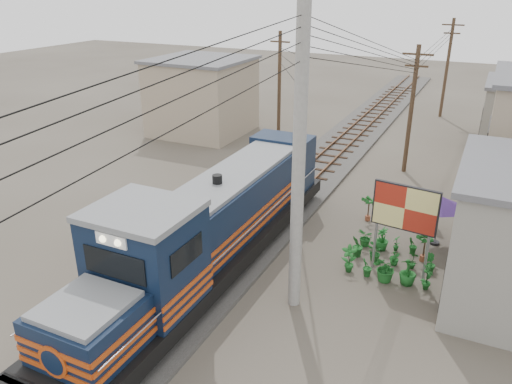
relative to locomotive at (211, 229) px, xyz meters
The scene contains 14 objects.
ground 1.74m from the locomotive, 90.00° to the right, with size 120.00×120.00×0.00m, color #473F35.
ballast 10.09m from the locomotive, 90.00° to the left, with size 3.60×70.00×0.16m, color #595651.
track 10.06m from the locomotive, 90.00° to the left, with size 1.15×70.00×0.12m.
locomotive is the anchor object (origin of this frame).
utility_pole_main 4.81m from the locomotive, ahead, with size 0.40×0.40×10.00m.
wooden_pole_mid 14.79m from the locomotive, 72.13° to the left, with size 1.60×0.24×7.00m.
wooden_pole_far 28.45m from the locomotive, 80.26° to the left, with size 1.60×0.24×7.50m.
wooden_pole_left 18.74m from the locomotive, 105.56° to the left, with size 1.60×0.24×7.00m.
power_lines 10.26m from the locomotive, 90.96° to the left, with size 9.65×19.00×3.30m.
shophouse_left 18.85m from the locomotive, 122.09° to the left, with size 6.30×6.30×5.20m.
billboard 6.90m from the locomotive, 23.13° to the left, with size 2.30×0.43×3.57m.
market_umbrella 9.27m from the locomotive, 38.63° to the left, with size 2.22×2.22×2.14m.
vendor 10.12m from the locomotive, 47.06° to the left, with size 0.54×0.35×1.48m, color black.
plant_nursery 6.60m from the locomotive, 27.15° to the left, with size 3.34×3.17×1.08m.
Camera 1 is at (8.42, -13.72, 10.00)m, focal length 35.00 mm.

